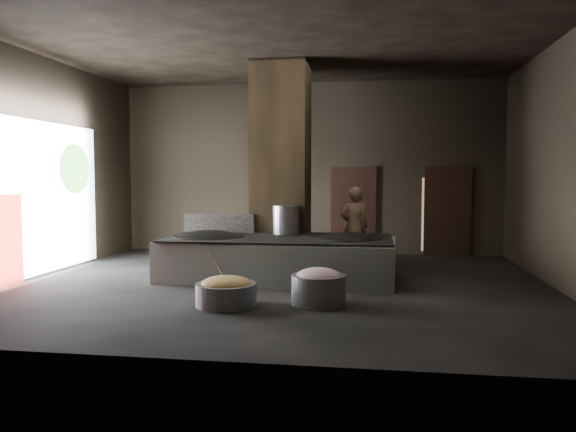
% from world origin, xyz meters
% --- Properties ---
extents(floor, '(10.00, 9.00, 0.10)m').
position_xyz_m(floor, '(0.00, 0.00, -0.05)').
color(floor, black).
rests_on(floor, ground).
extents(ceiling, '(10.00, 9.00, 0.10)m').
position_xyz_m(ceiling, '(0.00, 0.00, 4.55)').
color(ceiling, black).
rests_on(ceiling, back_wall).
extents(back_wall, '(10.00, 0.10, 4.50)m').
position_xyz_m(back_wall, '(0.00, 4.55, 2.25)').
color(back_wall, black).
rests_on(back_wall, ground).
extents(front_wall, '(10.00, 0.10, 4.50)m').
position_xyz_m(front_wall, '(0.00, -4.55, 2.25)').
color(front_wall, black).
rests_on(front_wall, ground).
extents(left_wall, '(0.10, 9.00, 4.50)m').
position_xyz_m(left_wall, '(-5.05, 0.00, 2.25)').
color(left_wall, black).
rests_on(left_wall, ground).
extents(right_wall, '(0.10, 9.00, 4.50)m').
position_xyz_m(right_wall, '(5.05, 0.00, 2.25)').
color(right_wall, black).
rests_on(right_wall, ground).
extents(pillar, '(1.20, 1.20, 4.50)m').
position_xyz_m(pillar, '(-0.30, 1.90, 2.25)').
color(pillar, black).
rests_on(pillar, ground).
extents(hearth_platform, '(4.61, 2.35, 0.79)m').
position_xyz_m(hearth_platform, '(-0.11, 0.56, 0.39)').
color(hearth_platform, '#B5C9B5').
rests_on(hearth_platform, ground).
extents(platform_cap, '(4.42, 2.12, 0.03)m').
position_xyz_m(platform_cap, '(-0.11, 0.56, 0.82)').
color(platform_cap, black).
rests_on(platform_cap, hearth_platform).
extents(wok_left, '(1.43, 1.43, 0.39)m').
position_xyz_m(wok_left, '(-1.56, 0.51, 0.75)').
color(wok_left, black).
rests_on(wok_left, hearth_platform).
extents(wok_left_rim, '(1.45, 1.45, 0.05)m').
position_xyz_m(wok_left_rim, '(-1.56, 0.51, 0.82)').
color(wok_left_rim, black).
rests_on(wok_left_rim, hearth_platform).
extents(wok_right, '(1.33, 1.33, 0.37)m').
position_xyz_m(wok_right, '(1.24, 0.61, 0.75)').
color(wok_right, black).
rests_on(wok_right, hearth_platform).
extents(wok_right_rim, '(1.36, 1.36, 0.05)m').
position_xyz_m(wok_right_rim, '(1.24, 0.61, 0.82)').
color(wok_right_rim, black).
rests_on(wok_right_rim, hearth_platform).
extents(stock_pot, '(0.55, 0.55, 0.59)m').
position_xyz_m(stock_pot, '(-0.06, 1.11, 1.13)').
color(stock_pot, '#95979C').
rests_on(stock_pot, hearth_platform).
extents(splash_guard, '(1.57, 0.13, 0.39)m').
position_xyz_m(splash_guard, '(-1.56, 1.31, 1.03)').
color(splash_guard, black).
rests_on(splash_guard, hearth_platform).
extents(cook, '(0.73, 0.55, 1.80)m').
position_xyz_m(cook, '(1.30, 2.35, 0.90)').
color(cook, '#96704C').
rests_on(cook, ground).
extents(veg_basin, '(1.26, 1.26, 0.35)m').
position_xyz_m(veg_basin, '(-0.54, -1.89, 0.18)').
color(veg_basin, slate).
rests_on(veg_basin, ground).
extents(veg_fill, '(0.79, 0.79, 0.24)m').
position_xyz_m(veg_fill, '(-0.54, -1.89, 0.35)').
color(veg_fill, '#A4AC53').
rests_on(veg_fill, veg_basin).
extents(ladle, '(0.30, 0.27, 0.68)m').
position_xyz_m(ladle, '(-0.69, -1.74, 0.55)').
color(ladle, '#95979C').
rests_on(ladle, veg_basin).
extents(meat_basin, '(0.92, 0.92, 0.47)m').
position_xyz_m(meat_basin, '(0.88, -1.58, 0.24)').
color(meat_basin, slate).
rests_on(meat_basin, ground).
extents(meat_fill, '(0.72, 0.72, 0.27)m').
position_xyz_m(meat_fill, '(0.88, -1.58, 0.45)').
color(meat_fill, pink).
rests_on(meat_fill, meat_basin).
extents(doorway_near, '(1.18, 0.08, 2.38)m').
position_xyz_m(doorway_near, '(1.20, 4.45, 1.10)').
color(doorway_near, black).
rests_on(doorway_near, ground).
extents(doorway_near_glow, '(0.80, 0.04, 1.90)m').
position_xyz_m(doorway_near_glow, '(1.05, 4.65, 1.05)').
color(doorway_near_glow, '#8C6647').
rests_on(doorway_near_glow, ground).
extents(doorway_far, '(1.18, 0.08, 2.38)m').
position_xyz_m(doorway_far, '(3.60, 4.45, 1.10)').
color(doorway_far, black).
rests_on(doorway_far, ground).
extents(doorway_far_glow, '(0.80, 0.04, 1.90)m').
position_xyz_m(doorway_far_glow, '(3.36, 4.50, 1.05)').
color(doorway_far_glow, '#8C6647').
rests_on(doorway_far_glow, ground).
extents(left_opening, '(0.04, 4.20, 3.10)m').
position_xyz_m(left_opening, '(-4.95, 0.20, 1.60)').
color(left_opening, white).
rests_on(left_opening, ground).
extents(pavilion_sliver, '(0.05, 0.90, 1.70)m').
position_xyz_m(pavilion_sliver, '(-4.88, -1.10, 0.85)').
color(pavilion_sliver, maroon).
rests_on(pavilion_sliver, ground).
extents(tree_silhouette, '(0.28, 1.10, 1.10)m').
position_xyz_m(tree_silhouette, '(-4.85, 1.30, 2.20)').
color(tree_silhouette, '#194714').
rests_on(tree_silhouette, left_opening).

